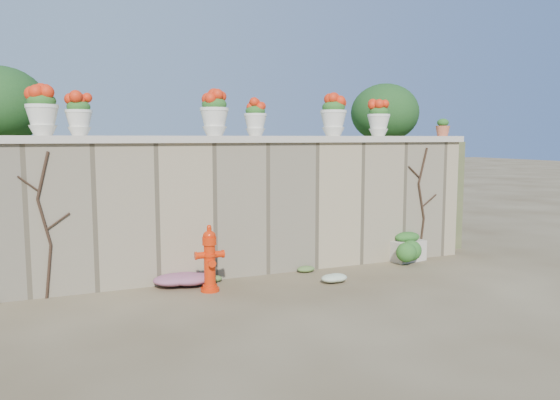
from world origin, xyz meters
name	(u,v)px	position (x,y,z in m)	size (l,w,h in m)	color
ground	(286,308)	(0.00, 0.00, 0.00)	(80.00, 80.00, 0.00)	#4F3E27
stone_wall	(238,209)	(0.00, 1.80, 1.00)	(8.00, 0.40, 2.00)	gray
wall_cap	(237,139)	(0.00, 1.80, 2.05)	(8.10, 0.52, 0.10)	#B8AD9C
raised_fill	(187,190)	(0.00, 5.00, 1.00)	(9.00, 6.00, 2.00)	#384C23
back_shrub_left	(0,104)	(-3.20, 3.00, 2.55)	(1.30, 1.30, 1.10)	#143814
back_shrub_right	(385,113)	(3.40, 3.00, 2.55)	(1.30, 1.30, 1.10)	#143814
vine_left	(45,223)	(-2.67, 1.58, 0.99)	(0.60, 0.04, 1.91)	black
vine_right	(422,202)	(3.23, 1.58, 0.99)	(0.60, 0.04, 1.91)	black
fire_hydrant	(210,258)	(-0.66, 1.07, 0.46)	(0.39, 0.28, 0.90)	red
planter_box	(407,247)	(2.92, 1.55, 0.23)	(0.64, 0.44, 0.49)	#B8AD9C
green_shrub	(407,250)	(2.74, 1.29, 0.25)	(0.53, 0.48, 0.51)	#1E5119
magenta_clump	(184,277)	(-0.92, 1.44, 0.13)	(0.95, 0.63, 0.25)	#C72796
white_flowers	(332,278)	(1.05, 0.75, 0.08)	(0.45, 0.36, 0.16)	white
urn_pot_0	(42,111)	(-2.65, 1.80, 2.42)	(0.41, 0.41, 0.64)	silver
urn_pot_1	(79,115)	(-2.20, 1.80, 2.37)	(0.35, 0.35, 0.55)	silver
urn_pot_2	(214,113)	(-0.35, 1.80, 2.42)	(0.42, 0.42, 0.65)	silver
urn_pot_3	(255,118)	(0.29, 1.80, 2.37)	(0.34, 0.34, 0.54)	silver
urn_pot_4	(333,115)	(1.62, 1.80, 2.43)	(0.42, 0.42, 0.66)	silver
urn_pot_5	(379,119)	(2.47, 1.80, 2.39)	(0.37, 0.37, 0.58)	silver
terracotta_pot	(443,128)	(3.80, 1.80, 2.24)	(0.25, 0.25, 0.29)	#BC5A39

